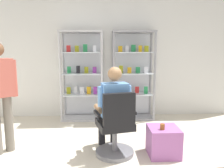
{
  "coord_description": "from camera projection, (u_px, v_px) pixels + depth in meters",
  "views": [
    {
      "loc": [
        -0.14,
        -2.19,
        1.56
      ],
      "look_at": [
        0.02,
        1.28,
        1.0
      ],
      "focal_mm": 36.84,
      "sensor_mm": 36.0,
      "label": 1
    }
  ],
  "objects": [
    {
      "name": "back_wall",
      "position": [
        107.0,
        56.0,
        5.16
      ],
      "size": [
        6.0,
        0.1,
        2.7
      ],
      "primitive_type": "cube",
      "color": "silver",
      "rests_on": "ground"
    },
    {
      "name": "display_cabinet_left",
      "position": [
        82.0,
        75.0,
        4.96
      ],
      "size": [
        0.9,
        0.45,
        1.9
      ],
      "color": "#B7B7BC",
      "rests_on": "ground"
    },
    {
      "name": "display_cabinet_right",
      "position": [
        133.0,
        74.0,
        5.01
      ],
      "size": [
        0.9,
        0.45,
        1.9
      ],
      "color": "gray",
      "rests_on": "ground"
    },
    {
      "name": "office_chair",
      "position": [
        116.0,
        130.0,
        3.27
      ],
      "size": [
        0.61,
        0.58,
        0.96
      ],
      "color": "slate",
      "rests_on": "ground"
    },
    {
      "name": "seated_shopkeeper",
      "position": [
        113.0,
        105.0,
        3.37
      ],
      "size": [
        0.55,
        0.61,
        1.29
      ],
      "color": "black",
      "rests_on": "ground"
    },
    {
      "name": "storage_crate",
      "position": [
        163.0,
        141.0,
        3.33
      ],
      "size": [
        0.43,
        0.44,
        0.42
      ],
      "primitive_type": "cube",
      "color": "#9E599E",
      "rests_on": "ground"
    },
    {
      "name": "tea_glass",
      "position": [
        162.0,
        127.0,
        3.22
      ],
      "size": [
        0.07,
        0.07,
        0.08
      ],
      "primitive_type": "cylinder",
      "color": "brown",
      "rests_on": "storage_crate"
    },
    {
      "name": "standing_customer",
      "position": [
        0.0,
        91.0,
        3.3
      ],
      "size": [
        0.41,
        0.41,
        1.63
      ],
      "color": "slate",
      "rests_on": "ground"
    }
  ]
}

